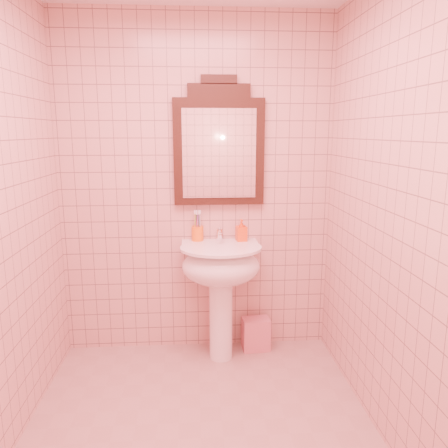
{
  "coord_description": "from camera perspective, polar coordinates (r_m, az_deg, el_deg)",
  "views": [
    {
      "loc": [
        -0.02,
        -2.12,
        1.66
      ],
      "look_at": [
        0.17,
        0.55,
        1.09
      ],
      "focal_mm": 35.0,
      "sensor_mm": 36.0,
      "label": 1
    }
  ],
  "objects": [
    {
      "name": "floor",
      "position": [
        2.69,
        -3.02,
        -26.14
      ],
      "size": [
        2.2,
        2.2,
        0.0
      ],
      "primitive_type": "plane",
      "color": "tan",
      "rests_on": "ground"
    },
    {
      "name": "back_wall",
      "position": [
        3.25,
        -3.61,
        4.67
      ],
      "size": [
        2.0,
        0.02,
        2.5
      ],
      "primitive_type": "cube",
      "color": "#D6A195",
      "rests_on": "floor"
    },
    {
      "name": "pedestal_sink",
      "position": [
        3.16,
        -0.41,
        -6.47
      ],
      "size": [
        0.58,
        0.58,
        0.86
      ],
      "color": "white",
      "rests_on": "floor"
    },
    {
      "name": "faucet",
      "position": [
        3.22,
        -0.57,
        -1.33
      ],
      "size": [
        0.04,
        0.16,
        0.11
      ],
      "color": "white",
      "rests_on": "pedestal_sink"
    },
    {
      "name": "mirror",
      "position": [
        3.2,
        -0.66,
        10.11
      ],
      "size": [
        0.66,
        0.06,
        0.92
      ],
      "color": "black",
      "rests_on": "back_wall"
    },
    {
      "name": "toothbrush_cup",
      "position": [
        3.25,
        -3.48,
        -1.19
      ],
      "size": [
        0.09,
        0.09,
        0.21
      ],
      "rotation": [
        0.0,
        0.0,
        0.17
      ],
      "color": "orange",
      "rests_on": "pedestal_sink"
    },
    {
      "name": "soap_dispenser",
      "position": [
        3.24,
        2.29,
        -0.82
      ],
      "size": [
        0.08,
        0.09,
        0.16
      ],
      "primitive_type": "imported",
      "rotation": [
        0.0,
        0.0,
        0.16
      ],
      "color": "#E54A13",
      "rests_on": "pedestal_sink"
    },
    {
      "name": "towel",
      "position": [
        3.49,
        4.18,
        -14.12
      ],
      "size": [
        0.22,
        0.15,
        0.25
      ],
      "primitive_type": "cube",
      "rotation": [
        0.0,
        0.0,
        0.07
      ],
      "color": "pink",
      "rests_on": "floor"
    }
  ]
}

